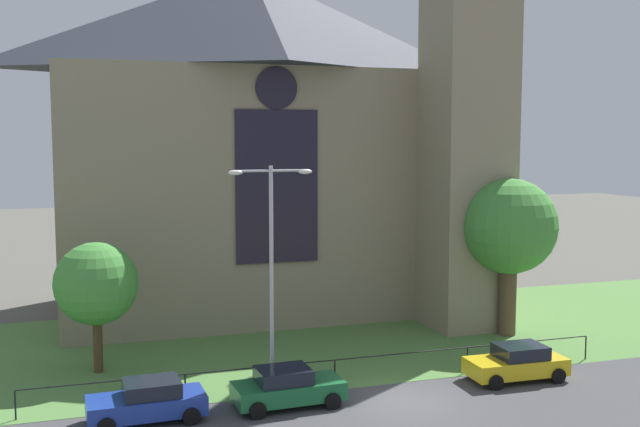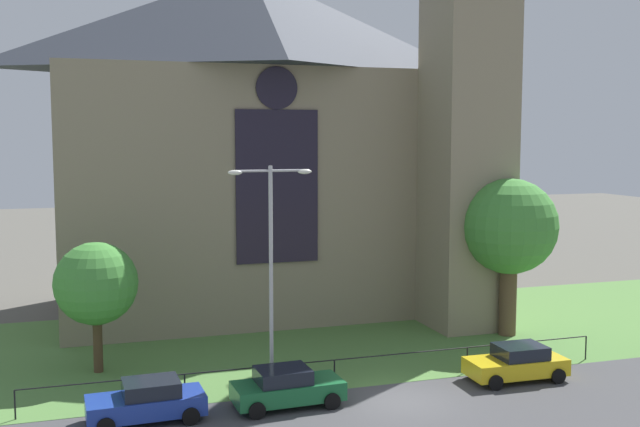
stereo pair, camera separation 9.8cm
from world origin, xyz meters
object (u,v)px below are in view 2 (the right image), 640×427
object	(u,v)px
parked_car_green	(287,387)
parked_car_yellow	(517,363)
tree_right_near	(510,228)
tree_left_near	(96,284)
streetlamp_near	(271,252)
parked_car_blue	(147,401)
church_building	(267,137)

from	to	relation	value
parked_car_green	parked_car_yellow	distance (m)	10.12
tree_right_near	parked_car_yellow	bearing A→B (deg)	-118.61
tree_left_near	tree_right_near	world-z (taller)	tree_right_near
tree_right_near	parked_car_yellow	world-z (taller)	tree_right_near
tree_left_near	streetlamp_near	bearing A→B (deg)	-37.40
parked_car_green	streetlamp_near	bearing A→B (deg)	94.45
tree_left_near	parked_car_blue	size ratio (longest dim) A/B	1.35
parked_car_green	church_building	bearing A→B (deg)	76.39
tree_right_near	parked_car_yellow	size ratio (longest dim) A/B	1.93
church_building	tree_right_near	world-z (taller)	church_building
tree_left_near	streetlamp_near	xyz separation A→B (m)	(6.58, -5.03, 1.82)
tree_left_near	streetlamp_near	size ratio (longest dim) A/B	0.63
church_building	parked_car_yellow	bearing A→B (deg)	-67.34
church_building	tree_right_near	xyz separation A→B (m)	(10.46, -9.77, -4.65)
parked_car_blue	parked_car_yellow	bearing A→B (deg)	177.89
streetlamp_near	parked_car_blue	world-z (taller)	streetlamp_near
parked_car_blue	parked_car_yellow	size ratio (longest dim) A/B	1.01
parked_car_blue	parked_car_green	world-z (taller)	same
tree_left_near	tree_right_near	size ratio (longest dim) A/B	0.70
streetlamp_near	tree_right_near	bearing A→B (deg)	20.08
tree_left_near	tree_right_near	bearing A→B (deg)	0.16
parked_car_green	parked_car_blue	bearing A→B (deg)	176.87
streetlamp_near	parked_car_blue	distance (m)	7.26
church_building	parked_car_yellow	world-z (taller)	church_building
tree_right_near	streetlamp_near	xyz separation A→B (m)	(-13.92, -5.09, 0.13)
church_building	tree_left_near	bearing A→B (deg)	-135.64
parked_car_yellow	streetlamp_near	bearing A→B (deg)	-7.31
tree_right_near	parked_car_yellow	xyz separation A→B (m)	(-3.61, -6.62, -4.87)
church_building	streetlamp_near	bearing A→B (deg)	-103.14
church_building	parked_car_yellow	xyz separation A→B (m)	(6.84, -16.39, -9.53)
church_building	tree_left_near	world-z (taller)	church_building
church_building	parked_car_yellow	size ratio (longest dim) A/B	6.14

